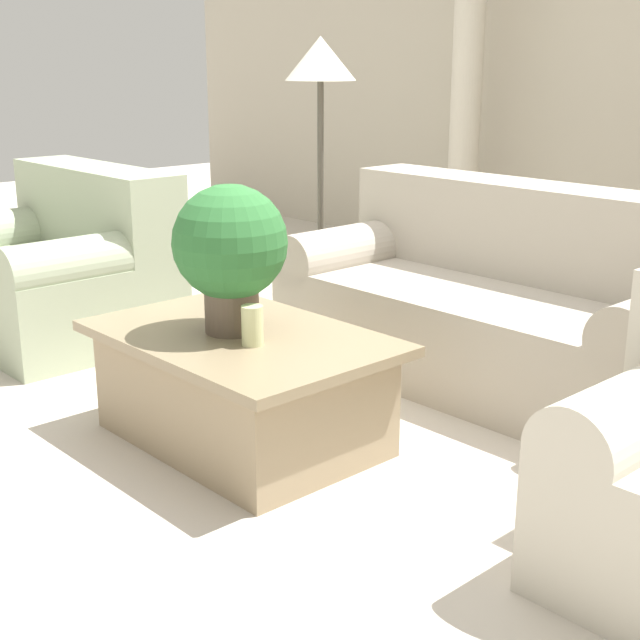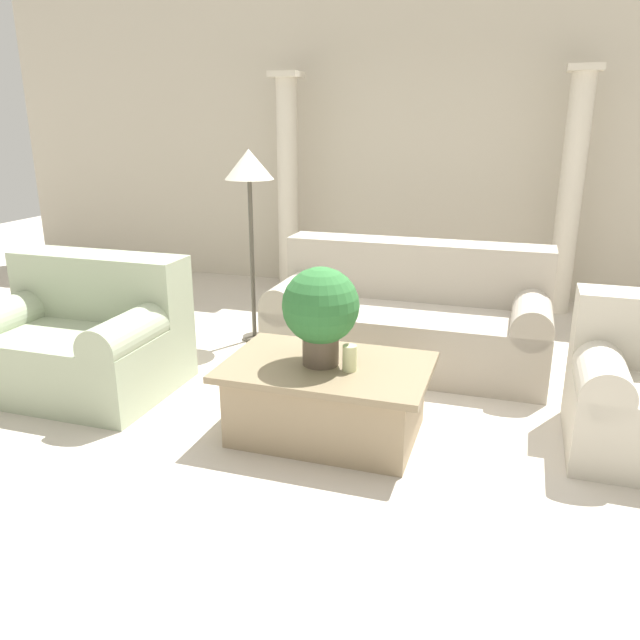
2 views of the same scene
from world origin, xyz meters
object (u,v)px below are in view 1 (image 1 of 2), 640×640
object	(u,v)px
sofa_long	(502,304)
coffee_table	(242,386)
potted_plant	(230,248)
loveseat	(61,268)
floor_lamp	(320,74)

from	to	relation	value
sofa_long	coffee_table	bearing A→B (deg)	-100.03
sofa_long	potted_plant	bearing A→B (deg)	-101.50
sofa_long	loveseat	world-z (taller)	same
loveseat	floor_lamp	xyz separation A→B (m)	(0.74, 1.25, 1.02)
coffee_table	floor_lamp	bearing A→B (deg)	127.46
potted_plant	loveseat	bearing A→B (deg)	174.03
sofa_long	coffee_table	size ratio (longest dim) A/B	1.73
loveseat	potted_plant	world-z (taller)	potted_plant
coffee_table	sofa_long	bearing A→B (deg)	79.97
sofa_long	loveseat	xyz separation A→B (m)	(-2.08, -1.18, 0.01)
coffee_table	potted_plant	world-z (taller)	potted_plant
loveseat	potted_plant	size ratio (longest dim) A/B	2.28
loveseat	potted_plant	xyz separation A→B (m)	(1.80, -0.19, 0.42)
potted_plant	floor_lamp	distance (m)	1.89
sofa_long	potted_plant	distance (m)	1.46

